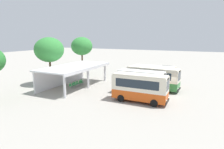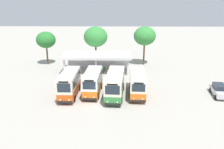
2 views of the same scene
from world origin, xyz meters
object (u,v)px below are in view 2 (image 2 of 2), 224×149
waiting_chair_end_by_column (89,69)px  city_bus_middle_cream (115,84)px  waiting_chair_fourth_seat (98,69)px  waiting_chair_fifth_seat (101,69)px  city_bus_second_in_row (93,82)px  city_bus_nearest_orange (69,83)px  waiting_chair_middle_seat (95,69)px  waiting_chair_far_end_seat (105,69)px  parked_car_flank (219,90)px  waiting_chair_second_from_end (92,69)px  city_bus_fourth_amber (138,83)px

waiting_chair_end_by_column → city_bus_middle_cream: bearing=-66.1°
waiting_chair_fourth_seat → waiting_chair_fifth_seat: same height
city_bus_second_in_row → city_bus_nearest_orange: bearing=-164.8°
waiting_chair_middle_seat → waiting_chair_far_end_seat: same height
parked_car_flank → waiting_chair_second_from_end: parked_car_flank is taller
city_bus_nearest_orange → waiting_chair_far_end_seat: city_bus_nearest_orange is taller
waiting_chair_second_from_end → city_bus_second_in_row: bearing=-83.1°
waiting_chair_middle_seat → waiting_chair_fifth_seat: same height
waiting_chair_fifth_seat → city_bus_fourth_amber: bearing=-61.3°
waiting_chair_fifth_seat → city_bus_second_in_row: bearing=-92.9°
city_bus_middle_cream → waiting_chair_middle_seat: (-3.91, 11.62, -1.37)m
city_bus_middle_cream → waiting_chair_second_from_end: bearing=111.4°
waiting_chair_second_from_end → waiting_chair_fifth_seat: (1.84, -0.04, 0.00)m
parked_car_flank → waiting_chair_middle_seat: bearing=149.4°
parked_car_flank → waiting_chair_far_end_seat: (-17.01, 11.13, -0.31)m
city_bus_fourth_amber → waiting_chair_far_end_seat: (-5.30, 10.92, -1.26)m
city_bus_fourth_amber → waiting_chair_middle_seat: city_bus_fourth_amber is taller
city_bus_middle_cream → waiting_chair_second_from_end: 12.46m
parked_car_flank → waiting_chair_fifth_seat: (-17.62, 11.02, -0.31)m
city_bus_fourth_amber → waiting_chair_second_from_end: city_bus_fourth_amber is taller
waiting_chair_fourth_seat → waiting_chair_far_end_seat: bearing=0.9°
city_bus_middle_cream → waiting_chair_far_end_seat: size_ratio=9.36×
parked_car_flank → waiting_chair_fifth_seat: bearing=148.0°
city_bus_nearest_orange → city_bus_second_in_row: 3.34m
parked_car_flank → waiting_chair_end_by_column: (-20.07, 11.13, -0.31)m
waiting_chair_end_by_column → waiting_chair_middle_seat: (1.22, 0.02, 0.00)m
city_bus_second_in_row → waiting_chair_fourth_seat: 10.79m
parked_car_flank → waiting_chair_far_end_seat: parked_car_flank is taller
waiting_chair_second_from_end → waiting_chair_middle_seat: same height
waiting_chair_fourth_seat → waiting_chair_fifth_seat: 0.62m
waiting_chair_end_by_column → waiting_chair_far_end_seat: size_ratio=1.00×
city_bus_nearest_orange → city_bus_middle_cream: bearing=-0.0°
waiting_chair_middle_seat → waiting_chair_far_end_seat: 1.84m
parked_car_flank → city_bus_second_in_row: bearing=178.7°
city_bus_second_in_row → waiting_chair_end_by_column: 10.97m
waiting_chair_end_by_column → waiting_chair_fifth_seat: same height
city_bus_nearest_orange → parked_car_flank: bearing=1.3°
city_bus_fourth_amber → waiting_chair_fifth_seat: 12.39m
waiting_chair_end_by_column → waiting_chair_second_from_end: 0.62m
city_bus_middle_cream → waiting_chair_fourth_seat: 12.12m
parked_car_flank → waiting_chair_fourth_seat: (-18.23, 11.11, -0.31)m
waiting_chair_second_from_end → parked_car_flank: bearing=-29.6°
waiting_chair_middle_seat → city_bus_nearest_orange: bearing=-102.3°
waiting_chair_far_end_seat → city_bus_middle_cream: bearing=-79.9°
city_bus_second_in_row → waiting_chair_fourth_seat: city_bus_second_in_row is taller
waiting_chair_middle_seat → waiting_chair_far_end_seat: size_ratio=1.00×
waiting_chair_second_from_end → waiting_chair_fourth_seat: bearing=2.3°
parked_car_flank → waiting_chair_second_from_end: bearing=150.4°
parked_car_flank → waiting_chair_fourth_seat: bearing=148.6°
waiting_chair_second_from_end → waiting_chair_fourth_seat: (1.22, 0.05, 0.00)m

